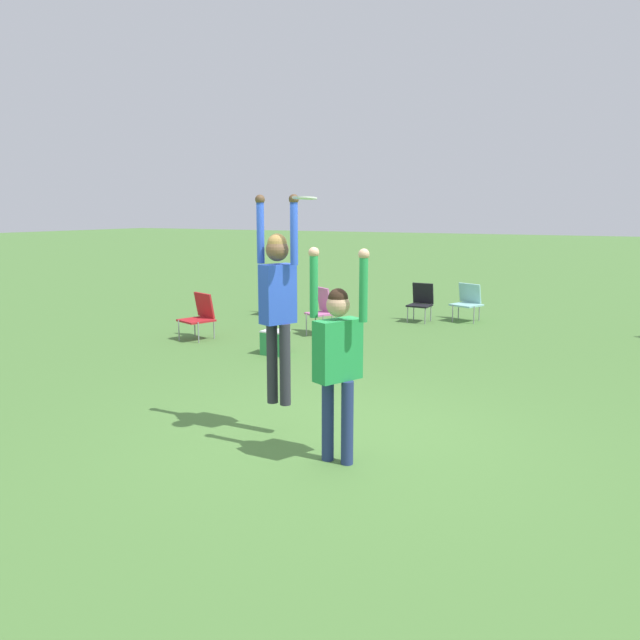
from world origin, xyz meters
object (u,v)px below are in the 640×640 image
(camping_chair_3, at_px, (421,300))
(frisbee, at_px, (305,198))
(camping_chair_1, at_px, (322,307))
(cooler_box, at_px, (275,342))
(person_defending, at_px, (338,352))
(person_jumping, at_px, (278,294))
(camping_chair_4, at_px, (200,314))
(camping_chair_0, at_px, (468,300))
(camping_chair_2, at_px, (274,294))

(camping_chair_3, bearing_deg, frisbee, 101.34)
(camping_chair_1, height_order, cooler_box, camping_chair_1)
(frisbee, height_order, cooler_box, frisbee)
(person_defending, distance_m, frisbee, 1.53)
(person_defending, relative_size, frisbee, 8.52)
(person_jumping, distance_m, camping_chair_4, 5.61)
(person_jumping, distance_m, camping_chair_0, 8.15)
(camping_chair_4, relative_size, cooler_box, 2.09)
(person_defending, distance_m, camping_chair_4, 6.50)
(person_defending, relative_size, camping_chair_4, 2.41)
(camping_chair_3, relative_size, camping_chair_4, 0.97)
(person_defending, xyz_separation_m, cooler_box, (-3.01, 3.66, -0.90))
(person_defending, xyz_separation_m, camping_chair_0, (-0.97, 8.49, -0.65))
(cooler_box, bearing_deg, person_jumping, -57.29)
(person_jumping, relative_size, camping_chair_4, 2.60)
(person_jumping, bearing_deg, frisbee, -92.87)
(person_defending, height_order, camping_chair_0, person_defending)
(camping_chair_0, relative_size, cooler_box, 1.97)
(frisbee, distance_m, cooler_box, 4.92)
(person_jumping, bearing_deg, camping_chair_4, 71.65)
(camping_chair_1, xyz_separation_m, cooler_box, (0.12, -1.93, -0.33))
(person_defending, distance_m, cooler_box, 4.83)
(person_defending, relative_size, camping_chair_2, 2.50)
(person_defending, bearing_deg, camping_chair_0, -149.49)
(person_jumping, distance_m, person_defending, 1.10)
(camping_chair_1, xyz_separation_m, camping_chair_2, (-2.13, 1.62, -0.06))
(frisbee, xyz_separation_m, camping_chair_3, (-1.41, 7.76, -2.08))
(camping_chair_0, distance_m, cooler_box, 5.25)
(camping_chair_3, bearing_deg, person_jumping, 98.19)
(person_jumping, relative_size, camping_chair_2, 2.69)
(person_defending, xyz_separation_m, camping_chair_4, (-4.99, 4.12, -0.63))
(camping_chair_0, bearing_deg, camping_chair_2, 37.33)
(camping_chair_0, xyz_separation_m, cooler_box, (-2.04, -4.83, -0.25))
(person_jumping, bearing_deg, camping_chair_1, 47.05)
(person_jumping, relative_size, camping_chair_0, 2.75)
(camping_chair_0, distance_m, camping_chair_2, 4.47)
(camping_chair_1, height_order, camping_chair_4, camping_chair_1)
(frisbee, relative_size, camping_chair_3, 0.29)
(person_defending, distance_m, camping_chair_2, 8.95)
(frisbee, xyz_separation_m, camping_chair_1, (-2.67, 5.42, -2.02))
(camping_chair_0, bearing_deg, camping_chair_4, 68.18)
(person_jumping, relative_size, camping_chair_3, 2.67)
(person_jumping, xyz_separation_m, camping_chair_3, (-0.94, 7.52, -1.08))
(person_defending, xyz_separation_m, camping_chair_2, (-5.25, 7.22, -0.63))
(person_defending, xyz_separation_m, camping_chair_1, (-3.13, 5.59, -0.57))
(person_jumping, bearing_deg, camping_chair_0, 24.33)
(camping_chair_4, bearing_deg, cooler_box, -173.93)
(person_defending, bearing_deg, person_jumping, -90.00)
(person_jumping, xyz_separation_m, cooler_box, (-2.09, 3.25, -1.35))
(camping_chair_4, distance_m, cooler_box, 2.05)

